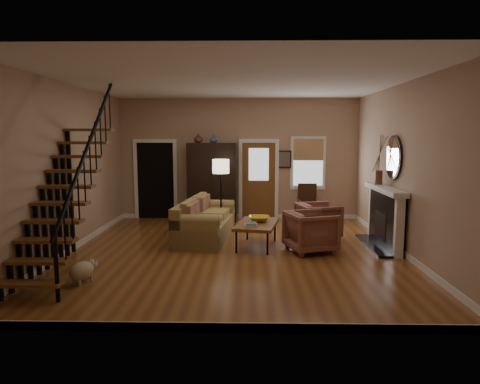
{
  "coord_description": "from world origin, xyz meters",
  "views": [
    {
      "loc": [
        0.28,
        -8.24,
        2.29
      ],
      "look_at": [
        0.1,
        0.4,
        1.15
      ],
      "focal_mm": 32.0,
      "sensor_mm": 36.0,
      "label": 1
    }
  ],
  "objects_px": {
    "coffee_table": "(257,235)",
    "side_chair": "(308,204)",
    "armchair_right": "(318,220)",
    "armoire": "(212,182)",
    "sofa": "(205,221)",
    "armchair_left": "(311,232)",
    "floor_lamp": "(221,196)"
  },
  "relations": [
    {
      "from": "coffee_table",
      "to": "armchair_left",
      "type": "relative_size",
      "value": 1.48
    },
    {
      "from": "sofa",
      "to": "armchair_left",
      "type": "bearing_deg",
      "value": -17.59
    },
    {
      "from": "armoire",
      "to": "sofa",
      "type": "height_order",
      "value": "armoire"
    },
    {
      "from": "armchair_left",
      "to": "armchair_right",
      "type": "xyz_separation_m",
      "value": [
        0.34,
        1.17,
        -0.01
      ]
    },
    {
      "from": "armoire",
      "to": "sofa",
      "type": "bearing_deg",
      "value": -89.49
    },
    {
      "from": "coffee_table",
      "to": "armchair_right",
      "type": "bearing_deg",
      "value": 30.3
    },
    {
      "from": "coffee_table",
      "to": "floor_lamp",
      "type": "xyz_separation_m",
      "value": [
        -0.83,
        1.45,
        0.61
      ]
    },
    {
      "from": "floor_lamp",
      "to": "coffee_table",
      "type": "bearing_deg",
      "value": -60.11
    },
    {
      "from": "armchair_right",
      "to": "floor_lamp",
      "type": "distance_m",
      "value": 2.37
    },
    {
      "from": "armoire",
      "to": "coffee_table",
      "type": "distance_m",
      "value": 3.06
    },
    {
      "from": "sofa",
      "to": "side_chair",
      "type": "height_order",
      "value": "side_chair"
    },
    {
      "from": "armoire",
      "to": "coffee_table",
      "type": "relative_size",
      "value": 1.59
    },
    {
      "from": "floor_lamp",
      "to": "side_chair",
      "type": "height_order",
      "value": "floor_lamp"
    },
    {
      "from": "armchair_right",
      "to": "sofa",
      "type": "bearing_deg",
      "value": 81.23
    },
    {
      "from": "armoire",
      "to": "armchair_right",
      "type": "height_order",
      "value": "armoire"
    },
    {
      "from": "coffee_table",
      "to": "side_chair",
      "type": "xyz_separation_m",
      "value": [
        1.4,
        2.52,
        0.26
      ]
    },
    {
      "from": "armoire",
      "to": "side_chair",
      "type": "height_order",
      "value": "armoire"
    },
    {
      "from": "sofa",
      "to": "coffee_table",
      "type": "height_order",
      "value": "sofa"
    },
    {
      "from": "armoire",
      "to": "sofa",
      "type": "distance_m",
      "value": 2.19
    },
    {
      "from": "armchair_left",
      "to": "side_chair",
      "type": "distance_m",
      "value": 2.9
    },
    {
      "from": "sofa",
      "to": "armoire",
      "type": "bearing_deg",
      "value": 96.99
    },
    {
      "from": "armoire",
      "to": "side_chair",
      "type": "relative_size",
      "value": 2.06
    },
    {
      "from": "coffee_table",
      "to": "floor_lamp",
      "type": "bearing_deg",
      "value": 119.89
    },
    {
      "from": "coffee_table",
      "to": "armchair_right",
      "type": "height_order",
      "value": "armchair_right"
    },
    {
      "from": "sofa",
      "to": "armchair_left",
      "type": "relative_size",
      "value": 2.55
    },
    {
      "from": "armchair_left",
      "to": "side_chair",
      "type": "xyz_separation_m",
      "value": [
        0.34,
        2.88,
        0.1
      ]
    },
    {
      "from": "floor_lamp",
      "to": "side_chair",
      "type": "relative_size",
      "value": 1.7
    },
    {
      "from": "armoire",
      "to": "sofa",
      "type": "relative_size",
      "value": 0.93
    },
    {
      "from": "armchair_right",
      "to": "armoire",
      "type": "bearing_deg",
      "value": 40.05
    },
    {
      "from": "coffee_table",
      "to": "floor_lamp",
      "type": "distance_m",
      "value": 1.78
    },
    {
      "from": "armoire",
      "to": "floor_lamp",
      "type": "relative_size",
      "value": 1.21
    },
    {
      "from": "armchair_left",
      "to": "sofa",
      "type": "bearing_deg",
      "value": 48.38
    }
  ]
}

